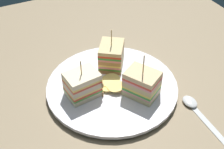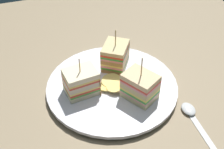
% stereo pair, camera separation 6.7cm
% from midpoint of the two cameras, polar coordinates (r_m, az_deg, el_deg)
% --- Properties ---
extents(ground_plane, '(1.02, 0.99, 0.02)m').
position_cam_midpoint_polar(ground_plane, '(0.70, 2.72, -3.45)').
color(ground_plane, '#877457').
extents(plate, '(0.29, 0.29, 0.01)m').
position_cam_midpoint_polar(plate, '(0.69, 2.76, -2.38)').
color(plate, white).
rests_on(plate, ground_plane).
extents(sandwich_wedge_0, '(0.09, 0.08, 0.10)m').
position_cam_midpoint_polar(sandwich_wedge_0, '(0.72, 3.27, 3.43)').
color(sandwich_wedge_0, beige).
rests_on(sandwich_wedge_0, plate).
extents(sandwich_wedge_1, '(0.06, 0.07, 0.09)m').
position_cam_midpoint_polar(sandwich_wedge_1, '(0.65, -2.90, -1.43)').
color(sandwich_wedge_1, beige).
rests_on(sandwich_wedge_1, plate).
extents(sandwich_wedge_2, '(0.09, 0.08, 0.10)m').
position_cam_midpoint_polar(sandwich_wedge_2, '(0.64, 8.19, -2.32)').
color(sandwich_wedge_2, beige).
rests_on(sandwich_wedge_2, plate).
extents(chip_pile, '(0.08, 0.07, 0.02)m').
position_cam_midpoint_polar(chip_pile, '(0.68, 2.40, -1.92)').
color(chip_pile, '#E4C865').
rests_on(chip_pile, plate).
extents(spoon, '(0.16, 0.03, 0.01)m').
position_cam_midpoint_polar(spoon, '(0.66, 17.68, -7.53)').
color(spoon, silver).
rests_on(spoon, ground_plane).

